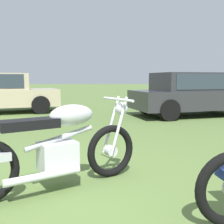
% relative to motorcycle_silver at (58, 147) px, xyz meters
% --- Properties ---
extents(ground_plane, '(120.00, 120.00, 0.00)m').
position_rel_motorcycle_silver_xyz_m(ground_plane, '(-0.08, -0.38, -0.48)').
color(ground_plane, '#567038').
extents(motorcycle_silver, '(1.82, 1.35, 1.02)m').
position_rel_motorcycle_silver_xyz_m(motorcycle_silver, '(0.00, 0.00, 0.00)').
color(motorcycle_silver, black).
rests_on(motorcycle_silver, ground).
extents(car_charcoal, '(4.38, 2.88, 1.43)m').
position_rel_motorcycle_silver_xyz_m(car_charcoal, '(3.18, 6.09, 0.31)').
color(car_charcoal, '#2D2D33').
rests_on(car_charcoal, ground).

